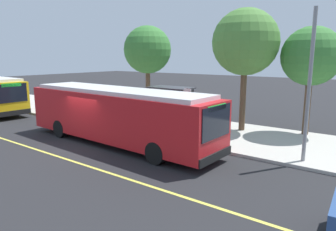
# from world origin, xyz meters

# --- Properties ---
(ground_plane) EXTENTS (120.00, 120.00, 0.00)m
(ground_plane) POSITION_xyz_m (0.00, 0.00, 0.00)
(ground_plane) COLOR #232326
(sidewalk_curb) EXTENTS (44.00, 6.40, 0.15)m
(sidewalk_curb) POSITION_xyz_m (0.00, 6.00, 0.07)
(sidewalk_curb) COLOR #B7B2A8
(sidewalk_curb) RESTS_ON ground_plane
(lane_stripe_center) EXTENTS (36.00, 0.14, 0.01)m
(lane_stripe_center) POSITION_xyz_m (0.00, -2.20, 0.00)
(lane_stripe_center) COLOR #E0D64C
(lane_stripe_center) RESTS_ON ground_plane
(transit_bus_main) EXTENTS (12.14, 3.02, 2.95)m
(transit_bus_main) POSITION_xyz_m (1.29, 1.01, 1.62)
(transit_bus_main) COLOR red
(transit_bus_main) RESTS_ON ground_plane
(bus_shelter) EXTENTS (2.90, 1.60, 2.48)m
(bus_shelter) POSITION_xyz_m (0.96, 6.19, 1.92)
(bus_shelter) COLOR #333338
(bus_shelter) RESTS_ON sidewalk_curb
(waiting_bench) EXTENTS (1.60, 0.48, 0.95)m
(waiting_bench) POSITION_xyz_m (1.40, 6.20, 0.63)
(waiting_bench) COLOR brown
(waiting_bench) RESTS_ON sidewalk_curb
(route_sign_post) EXTENTS (0.44, 0.08, 2.80)m
(route_sign_post) POSITION_xyz_m (4.16, 3.38, 1.96)
(route_sign_post) COLOR #333338
(route_sign_post) RESTS_ON sidewalk_curb
(pedestrian_commuter) EXTENTS (0.24, 0.40, 1.69)m
(pedestrian_commuter) POSITION_xyz_m (3.16, 4.49, 1.12)
(pedestrian_commuter) COLOR #282D47
(pedestrian_commuter) RESTS_ON sidewalk_curb
(street_tree_near_shelter) EXTENTS (3.29, 3.29, 6.10)m
(street_tree_near_shelter) POSITION_xyz_m (8.95, 8.57, 4.58)
(street_tree_near_shelter) COLOR brown
(street_tree_near_shelter) RESTS_ON sidewalk_curb
(street_tree_upstreet) EXTENTS (3.88, 3.88, 7.20)m
(street_tree_upstreet) POSITION_xyz_m (5.57, 7.34, 5.39)
(street_tree_upstreet) COLOR brown
(street_tree_upstreet) RESTS_ON sidewalk_curb
(street_tree_downstreet) EXTENTS (3.64, 3.64, 6.77)m
(street_tree_downstreet) POSITION_xyz_m (-2.79, 8.36, 5.07)
(street_tree_downstreet) COLOR brown
(street_tree_downstreet) RESTS_ON sidewalk_curb
(utility_pole) EXTENTS (0.16, 0.16, 6.40)m
(utility_pole) POSITION_xyz_m (10.05, 3.56, 3.35)
(utility_pole) COLOR gray
(utility_pole) RESTS_ON sidewalk_curb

